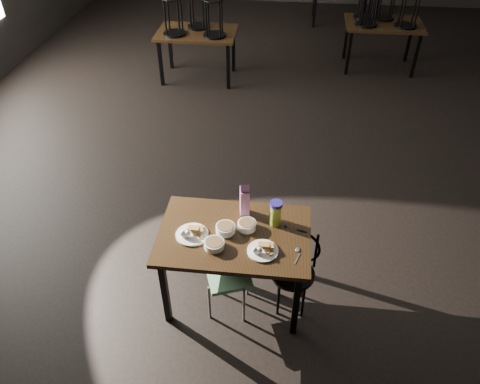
# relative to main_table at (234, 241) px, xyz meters

# --- Properties ---
(main_table) EXTENTS (1.20, 0.80, 0.75)m
(main_table) POSITION_rel_main_table_xyz_m (0.00, 0.00, 0.00)
(main_table) COLOR black
(main_table) RESTS_ON ground
(plate_left) EXTENTS (0.26, 0.26, 0.08)m
(plate_left) POSITION_rel_main_table_xyz_m (-0.33, -0.06, 0.10)
(plate_left) COLOR white
(plate_left) RESTS_ON main_table
(plate_right) EXTENTS (0.24, 0.24, 0.08)m
(plate_right) POSITION_rel_main_table_xyz_m (0.23, -0.17, 0.10)
(plate_right) COLOR white
(plate_right) RESTS_ON main_table
(bowl_near) EXTENTS (0.15, 0.15, 0.06)m
(bowl_near) POSITION_rel_main_table_xyz_m (-0.07, 0.02, 0.11)
(bowl_near) COLOR white
(bowl_near) RESTS_ON main_table
(bowl_far) EXTENTS (0.15, 0.15, 0.06)m
(bowl_far) POSITION_rel_main_table_xyz_m (0.09, 0.08, 0.11)
(bowl_far) COLOR white
(bowl_far) RESTS_ON main_table
(bowl_big) EXTENTS (0.16, 0.16, 0.05)m
(bowl_big) POSITION_rel_main_table_xyz_m (-0.13, -0.16, 0.11)
(bowl_big) COLOR white
(bowl_big) RESTS_ON main_table
(juice_carton) EXTENTS (0.09, 0.09, 0.29)m
(juice_carton) POSITION_rel_main_table_xyz_m (0.05, 0.25, 0.21)
(juice_carton) COLOR #981B7D
(juice_carton) RESTS_ON main_table
(water_bottle) EXTENTS (0.12, 0.12, 0.22)m
(water_bottle) POSITION_rel_main_table_xyz_m (0.31, 0.15, 0.19)
(water_bottle) COLOR #C0ED45
(water_bottle) RESTS_ON main_table
(spoon) EXTENTS (0.05, 0.18, 0.01)m
(spoon) POSITION_rel_main_table_xyz_m (0.50, -0.13, 0.08)
(spoon) COLOR silver
(spoon) RESTS_ON main_table
(bentwood_chair) EXTENTS (0.39, 0.39, 0.76)m
(bentwood_chair) POSITION_rel_main_table_xyz_m (0.50, -0.00, -0.22)
(bentwood_chair) COLOR black
(bentwood_chair) RESTS_ON ground
(school_chair) EXTENTS (0.43, 0.43, 0.73)m
(school_chair) POSITION_rel_main_table_xyz_m (-0.05, -0.07, -0.23)
(school_chair) COLOR #77B98A
(school_chair) RESTS_ON ground
(bg_table_left) EXTENTS (1.20, 0.80, 1.48)m
(bg_table_left) POSITION_rel_main_table_xyz_m (-1.10, 4.27, 0.11)
(bg_table_left) COLOR black
(bg_table_left) RESTS_ON ground
(bg_table_right) EXTENTS (1.20, 0.80, 1.48)m
(bg_table_right) POSITION_rel_main_table_xyz_m (1.75, 5.01, 0.13)
(bg_table_right) COLOR black
(bg_table_right) RESTS_ON ground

